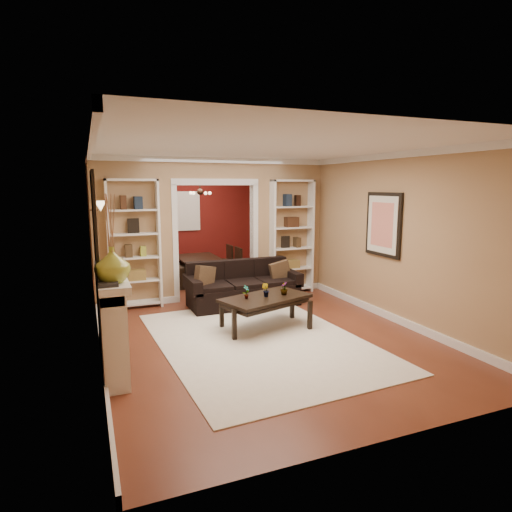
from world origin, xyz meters
name	(u,v)px	position (x,y,z in m)	size (l,w,h in m)	color
floor	(236,314)	(0.00, 0.00, 0.00)	(8.00, 8.00, 0.00)	brown
ceiling	(235,153)	(0.00, 0.00, 2.70)	(8.00, 8.00, 0.00)	white
wall_back	(184,219)	(0.00, 4.00, 1.35)	(8.00, 8.00, 0.00)	tan
wall_front	(396,289)	(0.00, -4.00, 1.35)	(8.00, 8.00, 0.00)	tan
wall_left	(92,242)	(-2.25, 0.00, 1.35)	(8.00, 8.00, 0.00)	tan
wall_right	(350,231)	(2.25, 0.00, 1.35)	(8.00, 8.00, 0.00)	tan
partition_wall	(216,229)	(0.00, 1.20, 1.35)	(4.50, 0.15, 2.70)	tan
red_back_panel	(184,220)	(0.00, 3.97, 1.32)	(4.44, 0.04, 2.64)	maroon
dining_window	(185,211)	(0.00, 3.93, 1.55)	(0.78, 0.03, 0.98)	#8CA5CC
area_rug	(259,340)	(-0.13, -1.36, 0.01)	(2.70, 3.78, 0.01)	white
sofa	(243,284)	(0.29, 0.45, 0.40)	(2.06, 0.89, 0.81)	black
pillow_left	(205,277)	(-0.44, 0.43, 0.60)	(0.42, 0.12, 0.42)	brown
pillow_right	(280,272)	(1.02, 0.43, 0.58)	(0.37, 0.11, 0.37)	brown
coffee_table	(265,313)	(0.16, -0.90, 0.25)	(1.34, 0.72, 0.51)	black
plant_left	(246,292)	(-0.15, -0.90, 0.61)	(0.11, 0.07, 0.21)	#336626
plant_center	(266,290)	(0.16, -0.90, 0.61)	(0.11, 0.09, 0.20)	#336626
plant_right	(284,288)	(0.47, -0.90, 0.61)	(0.11, 0.11, 0.20)	#336626
bookshelf_left	(134,245)	(-1.55, 1.03, 1.15)	(0.90, 0.30, 2.30)	white
bookshelf_right	(291,237)	(1.55, 1.03, 1.15)	(0.90, 0.30, 2.30)	white
fireplace	(113,320)	(-2.09, -1.50, 0.58)	(0.32, 1.70, 1.16)	white
vase	(112,265)	(-2.09, -2.03, 1.35)	(0.37, 0.37, 0.38)	#9CAA37
mirror	(94,219)	(-2.23, -1.50, 1.80)	(0.03, 0.95, 1.10)	silver
wall_sconce	(97,208)	(-2.15, 0.55, 1.83)	(0.18, 0.18, 0.22)	#FFE0A5
framed_art	(383,225)	(2.21, -1.00, 1.55)	(0.04, 0.85, 1.05)	black
dining_table	(202,271)	(0.05, 2.53, 0.28)	(0.90, 1.62, 0.57)	black
dining_chair_nw	(180,268)	(-0.50, 2.23, 0.44)	(0.43, 0.43, 0.87)	black
dining_chair_ne	(229,265)	(0.60, 2.23, 0.42)	(0.41, 0.41, 0.84)	black
dining_chair_sw	(175,264)	(-0.50, 2.83, 0.42)	(0.42, 0.42, 0.85)	black
dining_chair_se	(221,261)	(0.60, 2.83, 0.41)	(0.40, 0.40, 0.81)	black
chandelier	(196,193)	(0.00, 2.70, 2.02)	(0.50, 0.50, 0.30)	#332017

